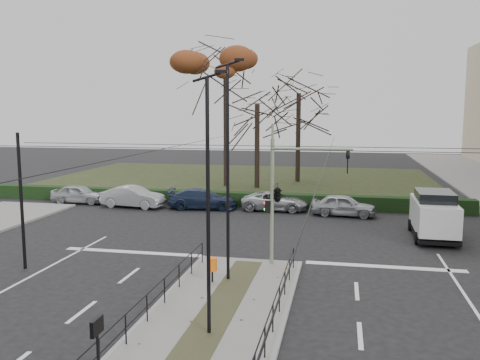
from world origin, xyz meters
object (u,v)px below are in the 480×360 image
(litter_bin, at_px, (212,265))
(streetlamp_median_near, at_px, (209,204))
(traffic_light, at_px, (279,192))
(parked_car_fourth, at_px, (275,201))
(info_panel, at_px, (97,336))
(parked_car_fifth, at_px, (344,205))
(bare_tree_center, at_px, (299,100))
(parked_car_first, at_px, (79,194))
(white_van, at_px, (434,214))
(parked_car_second, at_px, (133,197))
(rust_tree, at_px, (226,68))
(parked_car_third, at_px, (203,199))
(streetlamp_median_far, at_px, (228,170))
(bare_tree_near, at_px, (257,110))

(litter_bin, xyz_separation_m, streetlamp_median_near, (1.10, -4.60, 3.33))
(traffic_light, distance_m, parked_car_fourth, 13.31)
(info_panel, bearing_deg, parked_car_fifth, 76.30)
(litter_bin, bearing_deg, bare_tree_center, 88.56)
(info_panel, bearing_deg, parked_car_fourth, 87.68)
(parked_car_first, xyz_separation_m, parked_car_fourth, (14.86, 0.19, -0.06))
(parked_car_fourth, relative_size, bare_tree_center, 0.41)
(white_van, bearing_deg, info_panel, -119.82)
(parked_car_second, bearing_deg, white_van, -98.92)
(white_van, bearing_deg, rust_tree, 133.28)
(traffic_light, bearing_deg, bare_tree_center, 93.24)
(litter_bin, relative_size, info_panel, 0.49)
(white_van, bearing_deg, parked_car_second, 165.39)
(litter_bin, relative_size, parked_car_fifth, 0.23)
(parked_car_fourth, bearing_deg, parked_car_third, 95.09)
(traffic_light, xyz_separation_m, streetlamp_median_near, (-1.20, -7.55, 0.78))
(litter_bin, distance_m, parked_car_fifth, 15.70)
(streetlamp_median_far, bearing_deg, bare_tree_center, 89.63)
(streetlamp_median_far, relative_size, bare_tree_center, 0.78)
(traffic_light, xyz_separation_m, parked_car_fourth, (-1.87, 12.89, -2.74))
(parked_car_fourth, bearing_deg, white_van, -122.49)
(streetlamp_median_near, distance_m, bare_tree_near, 30.46)
(streetlamp_median_near, xyz_separation_m, bare_tree_near, (-3.57, 30.12, 2.80))
(parked_car_fifth, bearing_deg, parked_car_fourth, 83.17)
(info_panel, xyz_separation_m, parked_car_fourth, (0.99, 24.40, -1.05))
(bare_tree_center, bearing_deg, parked_car_fifth, -74.06)
(rust_tree, bearing_deg, parked_car_second, -110.98)
(parked_car_third, height_order, rust_tree, rust_tree)
(parked_car_first, height_order, white_van, white_van)
(traffic_light, relative_size, bare_tree_near, 0.57)
(traffic_light, relative_size, parked_car_third, 1.14)
(info_panel, height_order, streetlamp_median_far, streetlamp_median_far)
(litter_bin, distance_m, streetlamp_median_near, 5.78)
(info_panel, xyz_separation_m, rust_tree, (-4.89, 34.69, 9.02))
(streetlamp_median_far, relative_size, rust_tree, 0.63)
(parked_car_third, xyz_separation_m, parked_car_fifth, (9.83, -0.55, 0.01))
(streetlamp_median_far, xyz_separation_m, parked_car_first, (-15.00, 15.22, -3.89))
(parked_car_third, relative_size, white_van, 0.98)
(parked_car_fifth, bearing_deg, white_van, -131.29)
(traffic_light, xyz_separation_m, streetlamp_median_far, (-1.73, -2.52, 1.20))
(litter_bin, relative_size, streetlamp_median_near, 0.12)
(streetlamp_median_far, distance_m, rust_tree, 27.09)
(litter_bin, xyz_separation_m, white_van, (9.95, 9.77, 0.50))
(info_panel, bearing_deg, parked_car_first, 119.81)
(bare_tree_near, bearing_deg, parked_car_second, -124.45)
(streetlamp_median_far, distance_m, white_van, 13.63)
(parked_car_first, relative_size, bare_tree_near, 0.42)
(parked_car_second, relative_size, bare_tree_center, 0.41)
(parked_car_second, height_order, white_van, white_van)
(parked_car_first, bearing_deg, litter_bin, -139.34)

